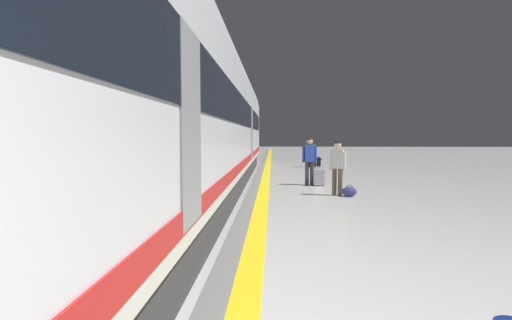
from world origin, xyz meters
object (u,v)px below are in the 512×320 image
at_px(suitcase_mid, 319,177).
at_px(suitcase_far, 317,162).
at_px(high_speed_train, 175,106).
at_px(passenger_far, 311,151).
at_px(duffel_bag_near, 349,192).
at_px(passenger_mid, 310,158).
at_px(passenger_near, 338,164).

xyz_separation_m(suitcase_mid, suitcase_far, (0.83, 7.83, -0.01)).
distance_m(high_speed_train, passenger_far, 13.51).
xyz_separation_m(duffel_bag_near, passenger_mid, (-0.93, 2.56, 0.85)).
bearing_deg(suitcase_far, high_speed_train, -110.89).
xyz_separation_m(passenger_mid, passenger_far, (0.83, 7.73, -0.07)).
distance_m(suitcase_mid, passenger_far, 7.97).
height_order(duffel_bag_near, suitcase_mid, suitcase_mid).
xyz_separation_m(passenger_near, passenger_far, (0.22, 10.08, -0.02)).
bearing_deg(passenger_mid, high_speed_train, -126.49).
height_order(high_speed_train, passenger_mid, high_speed_train).
bearing_deg(suitcase_mid, passenger_mid, 148.70).
xyz_separation_m(high_speed_train, duffel_bag_near, (4.57, 2.36, -2.35)).
relative_size(duffel_bag_near, suitcase_mid, 0.45).
bearing_deg(passenger_mid, suitcase_mid, -31.30).
xyz_separation_m(passenger_mid, suitcase_mid, (0.32, -0.19, -0.68)).
bearing_deg(passenger_far, duffel_bag_near, -89.45).
distance_m(duffel_bag_near, suitcase_far, 10.20).
relative_size(high_speed_train, suitcase_mid, 33.59).
bearing_deg(high_speed_train, passenger_mid, 53.51).
height_order(passenger_mid, suitcase_far, passenger_mid).
xyz_separation_m(high_speed_train, passenger_mid, (3.64, 4.92, -1.50)).
xyz_separation_m(high_speed_train, suitcase_mid, (3.96, 4.73, -2.18)).
bearing_deg(duffel_bag_near, suitcase_mid, 104.54).
relative_size(passenger_mid, suitcase_far, 2.99).
bearing_deg(suitcase_mid, passenger_far, 86.29).
distance_m(duffel_bag_near, suitcase_mid, 2.45).
distance_m(high_speed_train, passenger_mid, 6.30).
bearing_deg(passenger_near, passenger_mid, 104.67).
bearing_deg(duffel_bag_near, passenger_far, 90.55).
bearing_deg(suitcase_mid, passenger_near, -82.22).
height_order(passenger_mid, passenger_far, passenger_mid).
xyz_separation_m(high_speed_train, passenger_near, (4.25, 2.58, -1.55)).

